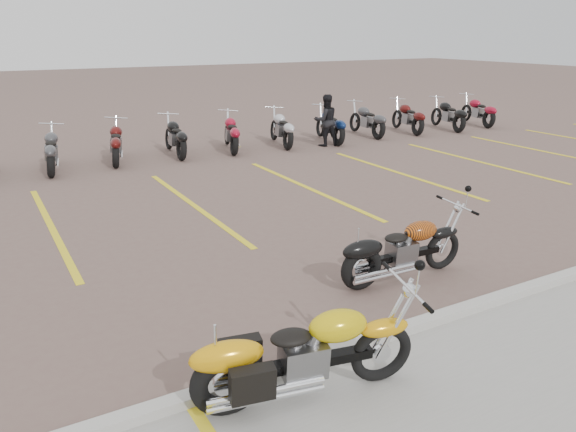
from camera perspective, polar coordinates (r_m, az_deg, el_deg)
name	(u,v)px	position (r m, az deg, el deg)	size (l,w,h in m)	color
ground	(294,277)	(8.08, 0.57, -6.25)	(100.00, 100.00, 0.00)	brown
curb	(382,337)	(6.59, 9.54, -11.98)	(60.00, 0.18, 0.12)	#ADAAA3
parking_stripes	(194,205)	(11.49, -9.52, 1.07)	(38.00, 5.50, 0.01)	yellow
yellow_cruiser	(300,357)	(5.42, 1.27, -14.09)	(2.20, 0.56, 0.91)	black
flame_cruiser	(400,252)	(7.99, 11.30, -3.65)	(2.04, 0.31, 0.84)	black
person_b	(326,120)	(17.26, 3.86, 9.67)	(0.76, 0.59, 1.55)	black
bg_bike_row	(205,135)	(16.21, -8.42, 8.14)	(22.46, 2.08, 1.10)	black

